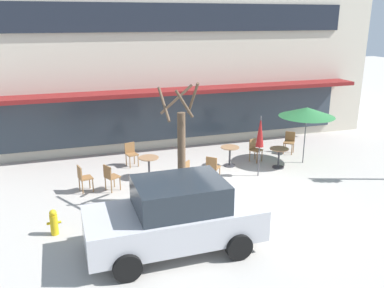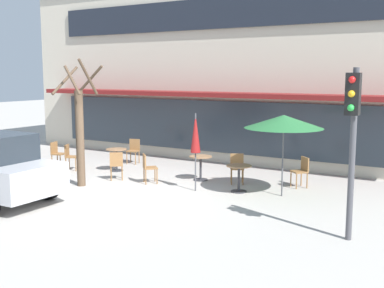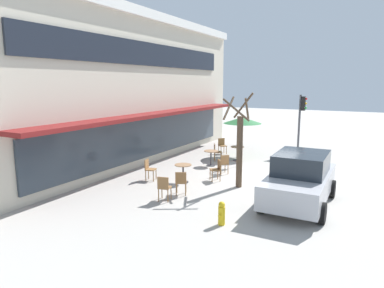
{
  "view_description": "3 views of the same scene",
  "coord_description": "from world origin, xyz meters",
  "px_view_note": "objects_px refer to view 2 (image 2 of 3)",
  "views": [
    {
      "loc": [
        -4.91,
        -10.42,
        5.4
      ],
      "look_at": [
        -0.62,
        2.81,
        1.09
      ],
      "focal_mm": 38.0,
      "sensor_mm": 36.0,
      "label": 1
    },
    {
      "loc": [
        8.33,
        -9.63,
        3.28
      ],
      "look_at": [
        0.57,
        3.15,
        1.09
      ],
      "focal_mm": 45.0,
      "sensor_mm": 36.0,
      "label": 2
    },
    {
      "loc": [
        -14.04,
        -4.05,
        4.06
      ],
      "look_at": [
        -0.41,
        3.34,
        1.28
      ],
      "focal_mm": 32.0,
      "sensor_mm": 36.0,
      "label": 3
    }
  ],
  "objects_px": {
    "street_tree": "(80,130)",
    "cafe_chair_6": "(148,166)",
    "cafe_table_near_wall": "(116,156)",
    "patio_umbrella_cream_folded": "(284,122)",
    "traffic_light_pole": "(352,126)",
    "patio_umbrella_green_folded": "(196,134)",
    "cafe_chair_5": "(237,166)",
    "cafe_chair_0": "(302,170)",
    "cafe_chair_3": "(57,152)",
    "cafe_chair_1": "(70,155)",
    "cafe_chair_2": "(134,149)",
    "cafe_chair_4": "(116,163)",
    "cafe_table_streetside": "(201,164)",
    "cafe_table_by_tree": "(239,174)"
  },
  "relations": [
    {
      "from": "cafe_table_near_wall",
      "to": "traffic_light_pole",
      "type": "height_order",
      "value": "traffic_light_pole"
    },
    {
      "from": "cafe_chair_6",
      "to": "street_tree",
      "type": "height_order",
      "value": "street_tree"
    },
    {
      "from": "street_tree",
      "to": "traffic_light_pole",
      "type": "distance_m",
      "value": 7.96
    },
    {
      "from": "cafe_table_near_wall",
      "to": "street_tree",
      "type": "bearing_deg",
      "value": -76.58
    },
    {
      "from": "cafe_chair_3",
      "to": "cafe_chair_1",
      "type": "bearing_deg",
      "value": -12.63
    },
    {
      "from": "cafe_table_streetside",
      "to": "traffic_light_pole",
      "type": "bearing_deg",
      "value": -31.71
    },
    {
      "from": "cafe_chair_6",
      "to": "street_tree",
      "type": "xyz_separation_m",
      "value": [
        -1.5,
        -1.27,
        1.15
      ]
    },
    {
      "from": "cafe_table_by_tree",
      "to": "cafe_chair_2",
      "type": "bearing_deg",
      "value": 159.61
    },
    {
      "from": "cafe_table_near_wall",
      "to": "cafe_chair_0",
      "type": "xyz_separation_m",
      "value": [
        6.16,
        0.94,
        0.01
      ]
    },
    {
      "from": "patio_umbrella_cream_folded",
      "to": "traffic_light_pole",
      "type": "distance_m",
      "value": 3.61
    },
    {
      "from": "cafe_table_near_wall",
      "to": "street_tree",
      "type": "height_order",
      "value": "street_tree"
    },
    {
      "from": "cafe_table_streetside",
      "to": "street_tree",
      "type": "bearing_deg",
      "value": -137.09
    },
    {
      "from": "street_tree",
      "to": "cafe_table_near_wall",
      "type": "bearing_deg",
      "value": 103.42
    },
    {
      "from": "cafe_chair_6",
      "to": "cafe_chair_0",
      "type": "bearing_deg",
      "value": 24.55
    },
    {
      "from": "cafe_chair_6",
      "to": "traffic_light_pole",
      "type": "relative_size",
      "value": 0.26
    },
    {
      "from": "patio_umbrella_green_folded",
      "to": "cafe_chair_5",
      "type": "relative_size",
      "value": 2.47
    },
    {
      "from": "patio_umbrella_cream_folded",
      "to": "traffic_light_pole",
      "type": "height_order",
      "value": "traffic_light_pole"
    },
    {
      "from": "patio_umbrella_cream_folded",
      "to": "cafe_table_by_tree",
      "type": "bearing_deg",
      "value": -170.61
    },
    {
      "from": "cafe_table_streetside",
      "to": "cafe_chair_3",
      "type": "bearing_deg",
      "value": -171.81
    },
    {
      "from": "cafe_chair_3",
      "to": "cafe_chair_6",
      "type": "relative_size",
      "value": 1.0
    },
    {
      "from": "cafe_chair_4",
      "to": "cafe_chair_2",
      "type": "bearing_deg",
      "value": 117.39
    },
    {
      "from": "cafe_chair_0",
      "to": "street_tree",
      "type": "relative_size",
      "value": 0.24
    },
    {
      "from": "cafe_table_streetside",
      "to": "patio_umbrella_cream_folded",
      "type": "relative_size",
      "value": 0.35
    },
    {
      "from": "street_tree",
      "to": "traffic_light_pole",
      "type": "bearing_deg",
      "value": -5.68
    },
    {
      "from": "cafe_chair_3",
      "to": "patio_umbrella_cream_folded",
      "type": "bearing_deg",
      "value": 1.61
    },
    {
      "from": "patio_umbrella_cream_folded",
      "to": "cafe_chair_2",
      "type": "height_order",
      "value": "patio_umbrella_cream_folded"
    },
    {
      "from": "patio_umbrella_cream_folded",
      "to": "street_tree",
      "type": "distance_m",
      "value": 5.84
    },
    {
      "from": "cafe_table_by_tree",
      "to": "cafe_chair_1",
      "type": "height_order",
      "value": "cafe_chair_1"
    },
    {
      "from": "cafe_chair_1",
      "to": "cafe_chair_2",
      "type": "distance_m",
      "value": 2.41
    },
    {
      "from": "street_tree",
      "to": "cafe_chair_6",
      "type": "bearing_deg",
      "value": 40.38
    },
    {
      "from": "cafe_chair_2",
      "to": "traffic_light_pole",
      "type": "xyz_separation_m",
      "value": [
        8.81,
        -4.44,
        1.77
      ]
    },
    {
      "from": "cafe_chair_1",
      "to": "cafe_chair_0",
      "type": "bearing_deg",
      "value": 12.44
    },
    {
      "from": "patio_umbrella_cream_folded",
      "to": "cafe_chair_1",
      "type": "xyz_separation_m",
      "value": [
        -7.47,
        -0.42,
        -1.5
      ]
    },
    {
      "from": "cafe_chair_1",
      "to": "cafe_chair_2",
      "type": "xyz_separation_m",
      "value": [
        1.05,
        2.17,
        0.0
      ]
    },
    {
      "from": "cafe_table_by_tree",
      "to": "cafe_chair_4",
      "type": "height_order",
      "value": "cafe_chair_4"
    },
    {
      "from": "cafe_table_streetside",
      "to": "cafe_chair_5",
      "type": "relative_size",
      "value": 0.85
    },
    {
      "from": "patio_umbrella_cream_folded",
      "to": "traffic_light_pole",
      "type": "bearing_deg",
      "value": -48.49
    },
    {
      "from": "cafe_chair_3",
      "to": "cafe_chair_6",
      "type": "height_order",
      "value": "same"
    },
    {
      "from": "cafe_chair_2",
      "to": "cafe_chair_6",
      "type": "distance_m",
      "value": 3.39
    },
    {
      "from": "cafe_table_by_tree",
      "to": "patio_umbrella_green_folded",
      "type": "bearing_deg",
      "value": -154.94
    },
    {
      "from": "cafe_table_near_wall",
      "to": "cafe_chair_2",
      "type": "xyz_separation_m",
      "value": [
        -0.38,
        1.43,
        0.01
      ]
    },
    {
      "from": "patio_umbrella_cream_folded",
      "to": "cafe_chair_6",
      "type": "bearing_deg",
      "value": -171.0
    },
    {
      "from": "cafe_chair_1",
      "to": "cafe_chair_6",
      "type": "relative_size",
      "value": 1.0
    },
    {
      "from": "patio_umbrella_green_folded",
      "to": "cafe_chair_5",
      "type": "xyz_separation_m",
      "value": [
        0.57,
        1.48,
        -1.1
      ]
    },
    {
      "from": "cafe_table_near_wall",
      "to": "cafe_chair_1",
      "type": "bearing_deg",
      "value": -152.79
    },
    {
      "from": "patio_umbrella_green_folded",
      "to": "cafe_chair_3",
      "type": "distance_m",
      "value": 6.14
    },
    {
      "from": "cafe_table_by_tree",
      "to": "cafe_table_streetside",
      "type": "bearing_deg",
      "value": 155.92
    },
    {
      "from": "cafe_chair_0",
      "to": "cafe_chair_3",
      "type": "relative_size",
      "value": 1.0
    },
    {
      "from": "cafe_table_near_wall",
      "to": "patio_umbrella_cream_folded",
      "type": "bearing_deg",
      "value": -2.97
    },
    {
      "from": "cafe_chair_1",
      "to": "cafe_chair_4",
      "type": "relative_size",
      "value": 1.0
    }
  ]
}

